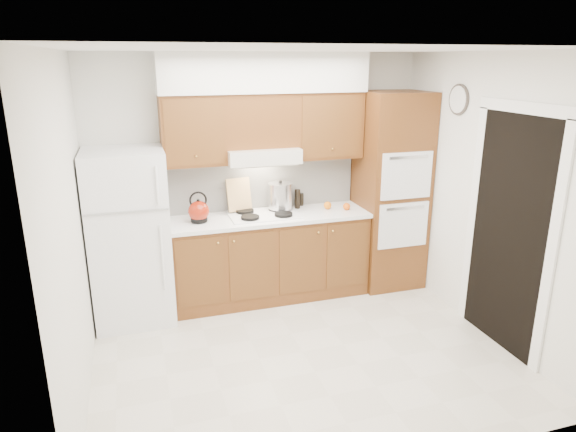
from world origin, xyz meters
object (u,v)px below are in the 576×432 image
at_px(oven_cabinet, 390,191).
at_px(kettle, 199,211).
at_px(stock_pot, 280,196).
at_px(fridge, 130,237).

height_order(oven_cabinet, kettle, oven_cabinet).
height_order(kettle, stock_pot, stock_pot).
bearing_deg(stock_pot, kettle, -170.50).
bearing_deg(stock_pot, oven_cabinet, -6.64).
distance_m(fridge, kettle, 0.71).
distance_m(oven_cabinet, stock_pot, 1.26).
height_order(fridge, stock_pot, fridge).
xyz_separation_m(oven_cabinet, stock_pot, (-1.25, 0.15, 0.01)).
distance_m(kettle, stock_pot, 0.92).
bearing_deg(kettle, fridge, 159.69).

